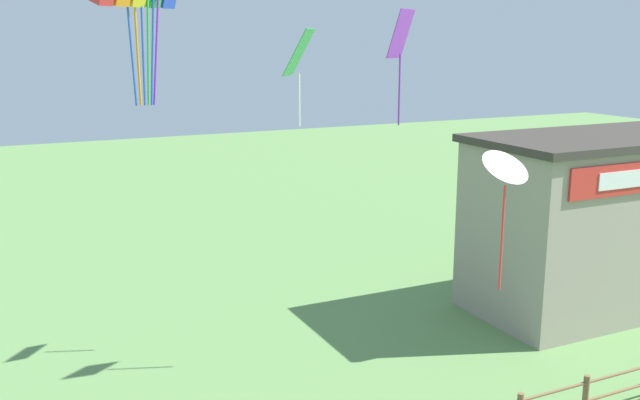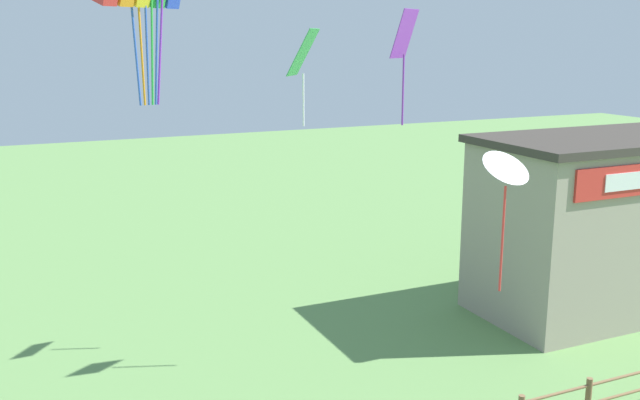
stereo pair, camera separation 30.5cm
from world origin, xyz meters
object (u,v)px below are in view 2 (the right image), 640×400
seaside_building (606,223)px  kite_green_diamond (303,58)px  kite_purple_streamer (404,43)px  kite_white_delta (506,171)px

seaside_building → kite_green_diamond: kite_green_diamond is taller
seaside_building → kite_purple_streamer: kite_purple_streamer is taller
kite_white_delta → kite_green_diamond: bearing=101.7°
seaside_building → kite_purple_streamer: size_ratio=2.94×
kite_green_diamond → kite_purple_streamer: size_ratio=0.90×
kite_purple_streamer → seaside_building: bearing=4.4°
kite_green_diamond → kite_white_delta: 7.25m
kite_purple_streamer → kite_white_delta: size_ratio=1.00×
seaside_building → kite_white_delta: 10.55m
kite_white_delta → kite_purple_streamer: bearing=84.3°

